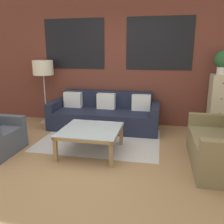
{
  "coord_description": "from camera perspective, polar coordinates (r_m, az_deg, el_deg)",
  "views": [
    {
      "loc": [
        1.03,
        -2.91,
        1.65
      ],
      "look_at": [
        0.16,
        1.26,
        0.55
      ],
      "focal_mm": 38.0,
      "sensor_mm": 36.0,
      "label": 1
    }
  ],
  "objects": [
    {
      "name": "floor_lamp",
      "position": [
        5.67,
        -16.24,
        9.85
      ],
      "size": [
        0.46,
        0.46,
        1.45
      ],
      "color": "#B2B2B7",
      "rests_on": "ground_plane"
    },
    {
      "name": "drawer_cabinet",
      "position": [
        5.31,
        24.21,
        1.77
      ],
      "size": [
        0.36,
        0.43,
        1.2
      ],
      "color": "#C6B793",
      "rests_on": "ground_plane"
    },
    {
      "name": "potted_plant",
      "position": [
        5.2,
        25.21,
        11.07
      ],
      "size": [
        0.34,
        0.34,
        0.46
      ],
      "color": "silver",
      "rests_on": "drawer_cabinet"
    },
    {
      "name": "ground_plane",
      "position": [
        3.5,
        -7.02,
        -13.76
      ],
      "size": [
        16.0,
        16.0,
        0.0
      ],
      "primitive_type": "plane",
      "color": "#9E754C"
    },
    {
      "name": "couch_dark",
      "position": [
        5.19,
        -1.77,
        -0.81
      ],
      "size": [
        2.33,
        0.88,
        0.78
      ],
      "color": "#1E2338",
      "rests_on": "ground_plane"
    },
    {
      "name": "wall_back_brick",
      "position": [
        5.45,
        0.87,
        11.93
      ],
      "size": [
        8.4,
        0.09,
        2.8
      ],
      "color": "brown",
      "rests_on": "ground_plane"
    },
    {
      "name": "rug",
      "position": [
        4.57,
        -2.87,
        -6.68
      ],
      "size": [
        2.24,
        1.6,
        0.0
      ],
      "color": "#BCB7B2",
      "rests_on": "ground_plane"
    },
    {
      "name": "coffee_table",
      "position": [
        3.91,
        -5.11,
        -4.83
      ],
      "size": [
        0.94,
        0.94,
        0.42
      ],
      "color": "silver",
      "rests_on": "ground_plane"
    }
  ]
}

